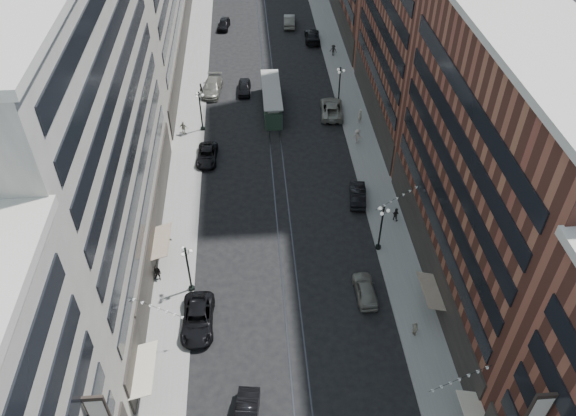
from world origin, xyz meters
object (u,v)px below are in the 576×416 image
object	(u,v)px
car_13	(244,88)
car_14	(289,21)
lamppost_sw_mid	(201,110)
lamppost_se_mid	(339,85)
streetcar	(272,100)
pedestrian_6	(184,128)
car_4	(365,290)
car_12	(312,36)
car_2	(198,319)
lamppost_sw_far	(188,268)
pedestrian_5	(164,240)
car_7	(207,155)
pedestrian_8	(360,116)
car_11	(332,108)
car_8	(212,87)
pedestrian_4	(415,329)
pedestrian_extra_0	(201,88)
car_9	(224,24)
pedestrian_7	(396,214)
pedestrian_extra_1	(357,136)
lamppost_se_far	(381,227)
pedestrian_2	(157,273)
car_10	(358,194)
pedestrian_9	(333,50)

from	to	relation	value
car_13	car_14	distance (m)	23.79
lamppost_sw_mid	lamppost_se_mid	bearing A→B (deg)	15.20
streetcar	pedestrian_6	world-z (taller)	streetcar
lamppost_se_mid	pedestrian_6	distance (m)	21.63
car_4	car_12	size ratio (longest dim) A/B	0.78
car_2	car_14	world-z (taller)	car_14
lamppost_sw_far	pedestrian_5	xyz separation A→B (m)	(-2.96, 5.92, -2.17)
car_7	car_13	xyz separation A→B (m)	(4.75, 15.89, 0.06)
lamppost_sw_mid	pedestrian_8	xyz separation A→B (m)	(20.48, 0.18, -1.98)
lamppost_se_mid	car_11	bearing A→B (deg)	-118.68
car_2	car_4	size ratio (longest dim) A/B	1.29
lamppost_sw_far	car_8	size ratio (longest dim) A/B	0.91
car_14	pedestrian_4	bearing A→B (deg)	99.51
streetcar	car_7	distance (m)	13.98
pedestrian_4	pedestrian_extra_0	size ratio (longest dim) A/B	1.01
car_13	pedestrian_extra_0	size ratio (longest dim) A/B	2.87
car_9	pedestrian_7	size ratio (longest dim) A/B	2.97
car_11	pedestrian_extra_1	world-z (taller)	pedestrian_extra_1
car_2	pedestrian_4	distance (m)	18.81
car_7	car_8	size ratio (longest dim) A/B	0.84
car_4	pedestrian_7	xyz separation A→B (m)	(5.01, 9.91, 0.14)
pedestrian_5	pedestrian_extra_1	world-z (taller)	pedestrian_extra_1
lamppost_se_mid	streetcar	world-z (taller)	lamppost_se_mid
car_7	car_11	bearing A→B (deg)	32.24
lamppost_sw_far	car_2	distance (m)	4.70
lamppost_sw_mid	car_2	size ratio (longest dim) A/B	0.94
lamppost_se_far	pedestrian_6	bearing A→B (deg)	133.10
lamppost_sw_far	pedestrian_8	xyz separation A→B (m)	(20.48, 27.18, -1.98)
lamppost_se_far	pedestrian_2	xyz separation A→B (m)	(-21.61, -2.55, -2.06)
lamppost_sw_far	pedestrian_7	bearing A→B (deg)	21.02
lamppost_se_far	pedestrian_8	distance (m)	23.36
lamppost_sw_far	car_13	distance (m)	36.88
car_7	car_9	bearing A→B (deg)	90.48
pedestrian_7	pedestrian_extra_0	world-z (taller)	pedestrian_extra_0
pedestrian_2	car_7	xyz separation A→B (m)	(4.01, 19.04, -0.33)
pedestrian_2	car_8	distance (m)	35.48
car_11	car_7	bearing A→B (deg)	34.58
car_10	pedestrian_extra_0	xyz separation A→B (m)	(-18.14, 24.62, 0.14)
streetcar	car_4	bearing A→B (deg)	-78.52
lamppost_sw_far	car_2	bearing A→B (deg)	-78.78
car_4	car_9	bearing A→B (deg)	-77.93
pedestrian_extra_0	car_12	bearing A→B (deg)	-92.77
car_2	car_10	xyz separation A→B (m)	(16.80, 15.76, -0.03)
lamppost_sw_mid	pedestrian_extra_0	world-z (taller)	lamppost_sw_mid
lamppost_sw_far	pedestrian_7	world-z (taller)	lamppost_sw_far
pedestrian_2	pedestrian_9	bearing A→B (deg)	84.84
car_4	pedestrian_5	bearing A→B (deg)	-22.87
pedestrian_5	car_11	bearing A→B (deg)	40.03
pedestrian_4	car_8	bearing A→B (deg)	2.22
pedestrian_7	pedestrian_9	bearing A→B (deg)	-49.44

